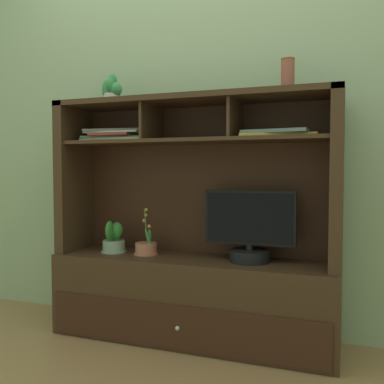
{
  "coord_description": "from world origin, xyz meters",
  "views": [
    {
      "loc": [
        0.82,
        -2.24,
        0.96
      ],
      "look_at": [
        0.0,
        0.0,
        0.83
      ],
      "focal_mm": 40.26,
      "sensor_mm": 36.0,
      "label": 1
    }
  ],
  "objects_px": {
    "potted_fern": "(113,240)",
    "media_console": "(193,266)",
    "potted_orchid": "(146,248)",
    "magazine_stack_left": "(116,136)",
    "ceramic_vase": "(288,75)",
    "potted_succulent": "(111,90)",
    "magazine_stack_centre": "(278,134)",
    "tv_monitor": "(249,232)"
  },
  "relations": [
    {
      "from": "media_console",
      "to": "magazine_stack_centre",
      "type": "relative_size",
      "value": 3.99
    },
    {
      "from": "magazine_stack_centre",
      "to": "potted_succulent",
      "type": "xyz_separation_m",
      "value": [
        -0.99,
        0.03,
        0.29
      ]
    },
    {
      "from": "potted_succulent",
      "to": "ceramic_vase",
      "type": "distance_m",
      "value": 1.03
    },
    {
      "from": "potted_fern",
      "to": "magazine_stack_left",
      "type": "bearing_deg",
      "value": 84.58
    },
    {
      "from": "magazine_stack_centre",
      "to": "ceramic_vase",
      "type": "bearing_deg",
      "value": 35.5
    },
    {
      "from": "media_console",
      "to": "magazine_stack_left",
      "type": "bearing_deg",
      "value": 178.54
    },
    {
      "from": "potted_fern",
      "to": "potted_succulent",
      "type": "bearing_deg",
      "value": 130.61
    },
    {
      "from": "potted_fern",
      "to": "potted_orchid",
      "type": "bearing_deg",
      "value": 1.95
    },
    {
      "from": "tv_monitor",
      "to": "potted_succulent",
      "type": "bearing_deg",
      "value": 179.48
    },
    {
      "from": "potted_orchid",
      "to": "potted_fern",
      "type": "bearing_deg",
      "value": -178.05
    },
    {
      "from": "magazine_stack_left",
      "to": "magazine_stack_centre",
      "type": "bearing_deg",
      "value": -2.51
    },
    {
      "from": "media_console",
      "to": "ceramic_vase",
      "type": "bearing_deg",
      "value": 0.15
    },
    {
      "from": "potted_orchid",
      "to": "magazine_stack_left",
      "type": "height_order",
      "value": "magazine_stack_left"
    },
    {
      "from": "media_console",
      "to": "ceramic_vase",
      "type": "relative_size",
      "value": 9.32
    },
    {
      "from": "media_console",
      "to": "potted_succulent",
      "type": "bearing_deg",
      "value": 179.58
    },
    {
      "from": "magazine_stack_centre",
      "to": "ceramic_vase",
      "type": "xyz_separation_m",
      "value": [
        0.04,
        0.03,
        0.3
      ]
    },
    {
      "from": "ceramic_vase",
      "to": "magazine_stack_left",
      "type": "bearing_deg",
      "value": 179.37
    },
    {
      "from": "potted_orchid",
      "to": "potted_fern",
      "type": "relative_size",
      "value": 1.42
    },
    {
      "from": "media_console",
      "to": "magazine_stack_centre",
      "type": "height_order",
      "value": "media_console"
    },
    {
      "from": "media_console",
      "to": "potted_orchid",
      "type": "xyz_separation_m",
      "value": [
        -0.28,
        -0.01,
        0.09
      ]
    },
    {
      "from": "potted_succulent",
      "to": "ceramic_vase",
      "type": "xyz_separation_m",
      "value": [
        1.03,
        -0.0,
        0.01
      ]
    },
    {
      "from": "tv_monitor",
      "to": "potted_fern",
      "type": "distance_m",
      "value": 0.82
    },
    {
      "from": "potted_succulent",
      "to": "magazine_stack_centre",
      "type": "bearing_deg",
      "value": -1.94
    },
    {
      "from": "media_console",
      "to": "potted_succulent",
      "type": "height_order",
      "value": "potted_succulent"
    },
    {
      "from": "potted_orchid",
      "to": "ceramic_vase",
      "type": "relative_size",
      "value": 1.59
    },
    {
      "from": "potted_orchid",
      "to": "potted_succulent",
      "type": "xyz_separation_m",
      "value": [
        -0.23,
        0.02,
        0.93
      ]
    },
    {
      "from": "magazine_stack_left",
      "to": "potted_fern",
      "type": "bearing_deg",
      "value": -95.42
    },
    {
      "from": "tv_monitor",
      "to": "magazine_stack_centre",
      "type": "bearing_deg",
      "value": -9.94
    },
    {
      "from": "magazine_stack_centre",
      "to": "magazine_stack_left",
      "type": "bearing_deg",
      "value": 177.49
    },
    {
      "from": "magazine_stack_left",
      "to": "ceramic_vase",
      "type": "distance_m",
      "value": 1.05
    },
    {
      "from": "magazine_stack_left",
      "to": "magazine_stack_centre",
      "type": "height_order",
      "value": "magazine_stack_left"
    },
    {
      "from": "tv_monitor",
      "to": "potted_orchid",
      "type": "xyz_separation_m",
      "value": [
        -0.61,
        -0.01,
        -0.12
      ]
    },
    {
      "from": "potted_fern",
      "to": "media_console",
      "type": "bearing_deg",
      "value": 2.51
    },
    {
      "from": "potted_fern",
      "to": "magazine_stack_centre",
      "type": "xyz_separation_m",
      "value": [
        0.97,
        -0.01,
        0.6
      ]
    },
    {
      "from": "magazine_stack_centre",
      "to": "potted_fern",
      "type": "bearing_deg",
      "value": 179.52
    },
    {
      "from": "potted_orchid",
      "to": "media_console",
      "type": "bearing_deg",
      "value": 2.93
    },
    {
      "from": "media_console",
      "to": "tv_monitor",
      "type": "distance_m",
      "value": 0.39
    },
    {
      "from": "potted_orchid",
      "to": "magazine_stack_left",
      "type": "bearing_deg",
      "value": 172.66
    },
    {
      "from": "potted_orchid",
      "to": "potted_succulent",
      "type": "distance_m",
      "value": 0.96
    },
    {
      "from": "magazine_stack_left",
      "to": "potted_succulent",
      "type": "distance_m",
      "value": 0.27
    },
    {
      "from": "ceramic_vase",
      "to": "potted_succulent",
      "type": "bearing_deg",
      "value": 179.87
    },
    {
      "from": "potted_orchid",
      "to": "ceramic_vase",
      "type": "distance_m",
      "value": 1.23
    }
  ]
}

